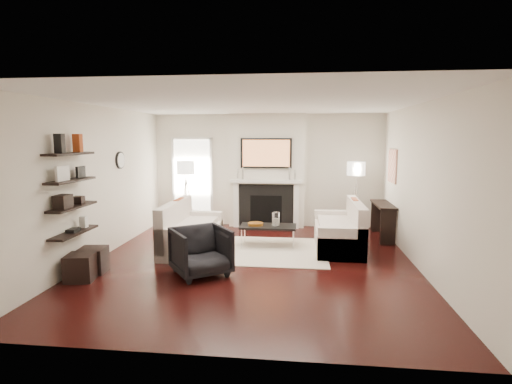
# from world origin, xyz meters

# --- Properties ---
(room_envelope) EXTENTS (6.00, 6.00, 6.00)m
(room_envelope) POSITION_xyz_m (0.00, 0.00, 1.35)
(room_envelope) COLOR black
(room_envelope) RESTS_ON ground
(chimney_breast) EXTENTS (1.80, 0.25, 2.70)m
(chimney_breast) POSITION_xyz_m (0.00, 2.88, 1.35)
(chimney_breast) COLOR silver
(chimney_breast) RESTS_ON floor
(fireplace_surround) EXTENTS (1.30, 0.02, 1.04)m
(fireplace_surround) POSITION_xyz_m (0.00, 2.74, 0.52)
(fireplace_surround) COLOR black
(fireplace_surround) RESTS_ON floor
(firebox) EXTENTS (0.75, 0.02, 0.65)m
(firebox) POSITION_xyz_m (0.00, 2.73, 0.45)
(firebox) COLOR black
(firebox) RESTS_ON floor
(mantel_pilaster_l) EXTENTS (0.12, 0.08, 1.10)m
(mantel_pilaster_l) POSITION_xyz_m (-0.72, 2.71, 0.55)
(mantel_pilaster_l) COLOR white
(mantel_pilaster_l) RESTS_ON floor
(mantel_pilaster_r) EXTENTS (0.12, 0.08, 1.10)m
(mantel_pilaster_r) POSITION_xyz_m (0.72, 2.71, 0.55)
(mantel_pilaster_r) COLOR white
(mantel_pilaster_r) RESTS_ON floor
(mantel_shelf) EXTENTS (1.70, 0.18, 0.07)m
(mantel_shelf) POSITION_xyz_m (0.00, 2.69, 1.12)
(mantel_shelf) COLOR white
(mantel_shelf) RESTS_ON chimney_breast
(tv_body) EXTENTS (1.20, 0.06, 0.70)m
(tv_body) POSITION_xyz_m (0.00, 2.71, 1.78)
(tv_body) COLOR black
(tv_body) RESTS_ON chimney_breast
(tv_screen) EXTENTS (1.10, 0.00, 0.62)m
(tv_screen) POSITION_xyz_m (0.00, 2.68, 1.78)
(tv_screen) COLOR #BF723F
(tv_screen) RESTS_ON tv_body
(candlestick_l_tall) EXTENTS (0.04, 0.04, 0.30)m
(candlestick_l_tall) POSITION_xyz_m (-0.55, 2.70, 1.30)
(candlestick_l_tall) COLOR silver
(candlestick_l_tall) RESTS_ON mantel_shelf
(candlestick_l_short) EXTENTS (0.04, 0.04, 0.24)m
(candlestick_l_short) POSITION_xyz_m (-0.68, 2.70, 1.27)
(candlestick_l_short) COLOR silver
(candlestick_l_short) RESTS_ON mantel_shelf
(candlestick_r_tall) EXTENTS (0.04, 0.04, 0.30)m
(candlestick_r_tall) POSITION_xyz_m (0.55, 2.70, 1.30)
(candlestick_r_tall) COLOR silver
(candlestick_r_tall) RESTS_ON mantel_shelf
(candlestick_r_short) EXTENTS (0.04, 0.04, 0.24)m
(candlestick_r_short) POSITION_xyz_m (0.68, 2.70, 1.27)
(candlestick_r_short) COLOR silver
(candlestick_r_short) RESTS_ON mantel_shelf
(hallway_panel) EXTENTS (0.90, 0.02, 2.10)m
(hallway_panel) POSITION_xyz_m (-1.85, 2.98, 1.05)
(hallway_panel) COLOR white
(hallway_panel) RESTS_ON floor
(door_trim_l) EXTENTS (0.06, 0.06, 2.16)m
(door_trim_l) POSITION_xyz_m (-2.33, 2.96, 1.05)
(door_trim_l) COLOR white
(door_trim_l) RESTS_ON floor
(door_trim_r) EXTENTS (0.06, 0.06, 2.16)m
(door_trim_r) POSITION_xyz_m (-1.37, 2.96, 1.05)
(door_trim_r) COLOR white
(door_trim_r) RESTS_ON floor
(door_trim_top) EXTENTS (1.02, 0.06, 0.06)m
(door_trim_top) POSITION_xyz_m (-1.85, 2.96, 2.13)
(door_trim_top) COLOR white
(door_trim_top) RESTS_ON wall_back
(rug) EXTENTS (2.60, 2.00, 0.01)m
(rug) POSITION_xyz_m (0.02, 0.75, 0.01)
(rug) COLOR beige
(rug) RESTS_ON floor
(loveseat_left_base) EXTENTS (0.85, 1.80, 0.42)m
(loveseat_left_base) POSITION_xyz_m (-1.24, 0.67, 0.21)
(loveseat_left_base) COLOR beige
(loveseat_left_base) RESTS_ON floor
(loveseat_left_back) EXTENTS (0.18, 1.80, 0.80)m
(loveseat_left_back) POSITION_xyz_m (-1.58, 0.67, 0.53)
(loveseat_left_back) COLOR beige
(loveseat_left_back) RESTS_ON floor
(loveseat_left_arm_n) EXTENTS (0.85, 0.18, 0.60)m
(loveseat_left_arm_n) POSITION_xyz_m (-1.24, -0.14, 0.30)
(loveseat_left_arm_n) COLOR beige
(loveseat_left_arm_n) RESTS_ON floor
(loveseat_left_arm_s) EXTENTS (0.85, 0.18, 0.60)m
(loveseat_left_arm_s) POSITION_xyz_m (-1.24, 1.48, 0.30)
(loveseat_left_arm_s) COLOR beige
(loveseat_left_arm_s) RESTS_ON floor
(loveseat_left_cushion) EXTENTS (0.63, 1.44, 0.10)m
(loveseat_left_cushion) POSITION_xyz_m (-1.19, 0.67, 0.47)
(loveseat_left_cushion) COLOR beige
(loveseat_left_cushion) RESTS_ON loveseat_left_base
(pillow_left_orange) EXTENTS (0.10, 0.42, 0.42)m
(pillow_left_orange) POSITION_xyz_m (-1.58, 0.97, 0.73)
(pillow_left_orange) COLOR #8D3411
(pillow_left_orange) RESTS_ON loveseat_left_cushion
(pillow_left_charcoal) EXTENTS (0.10, 0.40, 0.40)m
(pillow_left_charcoal) POSITION_xyz_m (-1.58, 0.37, 0.72)
(pillow_left_charcoal) COLOR black
(pillow_left_charcoal) RESTS_ON loveseat_left_cushion
(loveseat_right_base) EXTENTS (0.85, 1.80, 0.42)m
(loveseat_right_base) POSITION_xyz_m (1.55, 1.07, 0.21)
(loveseat_right_base) COLOR beige
(loveseat_right_base) RESTS_ON floor
(loveseat_right_back) EXTENTS (0.18, 1.80, 0.80)m
(loveseat_right_back) POSITION_xyz_m (1.88, 1.07, 0.53)
(loveseat_right_back) COLOR beige
(loveseat_right_back) RESTS_ON floor
(loveseat_right_arm_n) EXTENTS (0.85, 0.18, 0.60)m
(loveseat_right_arm_n) POSITION_xyz_m (1.55, 0.26, 0.30)
(loveseat_right_arm_n) COLOR beige
(loveseat_right_arm_n) RESTS_ON floor
(loveseat_right_arm_s) EXTENTS (0.85, 0.18, 0.60)m
(loveseat_right_arm_s) POSITION_xyz_m (1.55, 1.88, 0.30)
(loveseat_right_arm_s) COLOR beige
(loveseat_right_arm_s) RESTS_ON floor
(loveseat_right_cushion) EXTENTS (0.63, 1.44, 0.10)m
(loveseat_right_cushion) POSITION_xyz_m (1.50, 1.07, 0.47)
(loveseat_right_cushion) COLOR beige
(loveseat_right_cushion) RESTS_ON loveseat_right_base
(pillow_right_orange) EXTENTS (0.10, 0.42, 0.42)m
(pillow_right_orange) POSITION_xyz_m (1.88, 1.37, 0.73)
(pillow_right_orange) COLOR #8D3411
(pillow_right_orange) RESTS_ON loveseat_right_cushion
(pillow_right_charcoal) EXTENTS (0.10, 0.40, 0.40)m
(pillow_right_charcoal) POSITION_xyz_m (1.88, 0.77, 0.72)
(pillow_right_charcoal) COLOR black
(pillow_right_charcoal) RESTS_ON loveseat_right_cushion
(coffee_table) EXTENTS (1.10, 0.55, 0.04)m
(coffee_table) POSITION_xyz_m (0.19, 1.08, 0.40)
(coffee_table) COLOR black
(coffee_table) RESTS_ON floor
(coffee_leg_nw) EXTENTS (0.02, 0.02, 0.38)m
(coffee_leg_nw) POSITION_xyz_m (-0.31, 0.86, 0.19)
(coffee_leg_nw) COLOR silver
(coffee_leg_nw) RESTS_ON floor
(coffee_leg_ne) EXTENTS (0.02, 0.02, 0.38)m
(coffee_leg_ne) POSITION_xyz_m (0.69, 0.86, 0.19)
(coffee_leg_ne) COLOR silver
(coffee_leg_ne) RESTS_ON floor
(coffee_leg_sw) EXTENTS (0.02, 0.02, 0.38)m
(coffee_leg_sw) POSITION_xyz_m (-0.31, 1.30, 0.19)
(coffee_leg_sw) COLOR silver
(coffee_leg_sw) RESTS_ON floor
(coffee_leg_se) EXTENTS (0.02, 0.02, 0.38)m
(coffee_leg_se) POSITION_xyz_m (0.69, 1.30, 0.19)
(coffee_leg_se) COLOR silver
(coffee_leg_se) RESTS_ON floor
(hurricane_glass) EXTENTS (0.15, 0.15, 0.26)m
(hurricane_glass) POSITION_xyz_m (0.34, 1.08, 0.56)
(hurricane_glass) COLOR white
(hurricane_glass) RESTS_ON coffee_table
(hurricane_candle) EXTENTS (0.10, 0.10, 0.15)m
(hurricane_candle) POSITION_xyz_m (0.34, 1.08, 0.50)
(hurricane_candle) COLOR white
(hurricane_candle) RESTS_ON coffee_table
(copper_bowl) EXTENTS (0.30, 0.30, 0.05)m
(copper_bowl) POSITION_xyz_m (-0.06, 1.08, 0.45)
(copper_bowl) COLOR #AC631C
(copper_bowl) RESTS_ON coffee_table
(armchair) EXTENTS (1.09, 1.08, 0.83)m
(armchair) POSITION_xyz_m (-0.72, -0.69, 0.41)
(armchair) COLOR black
(armchair) RESTS_ON floor
(lamp_left_post) EXTENTS (0.02, 0.02, 1.20)m
(lamp_left_post) POSITION_xyz_m (-1.85, 2.40, 0.60)
(lamp_left_post) COLOR silver
(lamp_left_post) RESTS_ON floor
(lamp_left_shade) EXTENTS (0.40, 0.40, 0.30)m
(lamp_left_shade) POSITION_xyz_m (-1.85, 2.40, 1.45)
(lamp_left_shade) COLOR white
(lamp_left_shade) RESTS_ON lamp_left_post
(lamp_left_leg_a) EXTENTS (0.25, 0.02, 1.23)m
(lamp_left_leg_a) POSITION_xyz_m (-1.74, 2.40, 0.60)
(lamp_left_leg_a) COLOR silver
(lamp_left_leg_a) RESTS_ON floor
(lamp_left_leg_b) EXTENTS (0.14, 0.22, 1.23)m
(lamp_left_leg_b) POSITION_xyz_m (-1.91, 2.49, 0.60)
(lamp_left_leg_b) COLOR silver
(lamp_left_leg_b) RESTS_ON floor
(lamp_left_leg_c) EXTENTS (0.14, 0.22, 1.23)m
(lamp_left_leg_c) POSITION_xyz_m (-1.91, 2.30, 0.60)
(lamp_left_leg_c) COLOR silver
(lamp_left_leg_c) RESTS_ON floor
(lamp_right_post) EXTENTS (0.02, 0.02, 1.20)m
(lamp_right_post) POSITION_xyz_m (2.05, 2.54, 0.60)
(lamp_right_post) COLOR silver
(lamp_right_post) RESTS_ON floor
(lamp_right_shade) EXTENTS (0.40, 0.40, 0.30)m
(lamp_right_shade) POSITION_xyz_m (2.05, 2.54, 1.45)
(lamp_right_shade) COLOR white
(lamp_right_shade) RESTS_ON lamp_right_post
(lamp_right_leg_a) EXTENTS (0.25, 0.02, 1.23)m
(lamp_right_leg_a) POSITION_xyz_m (2.16, 2.54, 0.60)
(lamp_right_leg_a) COLOR silver
(lamp_right_leg_a) RESTS_ON floor
(lamp_right_leg_b) EXTENTS (0.14, 0.22, 1.23)m
(lamp_right_leg_b) POSITION_xyz_m (2.00, 2.63, 0.60)
(lamp_right_leg_b) COLOR silver
(lamp_right_leg_b) RESTS_ON floor
(lamp_right_leg_c) EXTENTS (0.14, 0.22, 1.23)m
(lamp_right_leg_c) POSITION_xyz_m (1.99, 2.44, 0.60)
(lamp_right_leg_c) COLOR silver
(lamp_right_leg_c) RESTS_ON floor
(console_top) EXTENTS (0.35, 1.20, 0.04)m
(console_top) POSITION_xyz_m (2.57, 2.01, 0.73)
(console_top) COLOR black
(console_top) RESTS_ON floor
(console_leg_n) EXTENTS (0.30, 0.04, 0.71)m
(console_leg_n) POSITION_xyz_m (2.57, 1.46, 0.35)
(console_leg_n) COLOR black
(console_leg_n) RESTS_ON floor
(console_leg_s) EXTENTS (0.30, 0.04, 0.71)m
(console_leg_s) POSITION_xyz_m (2.57, 2.56, 0.35)
(console_leg_s) COLOR black
(console_leg_s) RESTS_ON floor
(wall_art) EXTENTS (0.03, 0.70, 0.70)m
(wall_art) POSITION_xyz_m (2.73, 2.05, 1.55)
(wall_art) COLOR tan
(wall_art) RESTS_ON wall_right
(shelf_bottom) EXTENTS (0.25, 1.00, 0.03)m
(shelf_bottom) POSITION_xyz_m (-2.62, -1.00, 0.70)
(shelf_bottom) COLOR black
(shelf_bottom) RESTS_ON wall_left
(shelf_lower) EXTENTS (0.25, 1.00, 0.04)m
(shelf_lower) POSITION_xyz_m (-2.62, -1.00, 1.10)
(shelf_lower) COLOR black
(shelf_lower) RESTS_ON wall_left
(shelf_upper) EXTENTS (0.25, 1.00, 0.04)m
(shelf_upper) POSITION_xyz_m (-2.62, -1.00, 1.50)
(shelf_upper) COLOR black
(shelf_upper) RESTS_ON wall_left
(shelf_top) EXTENTS (0.25, 1.00, 0.04)m
(shelf_top) POSITION_xyz_m (-2.62, -1.00, 1.90)
(shelf_top) COLOR black
(shelf_top) RESTS_ON wall_left
(decor_magfile_a) EXTENTS (0.12, 0.10, 0.28)m
(decor_magfile_a) POSITION_xyz_m (-2.62, -1.23, 2.06)
(decor_magfile_a) COLOR black
(decor_magfile_a) RESTS_ON shelf_top
(decor_magfile_b) EXTENTS (0.12, 0.10, 0.28)m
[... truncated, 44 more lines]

